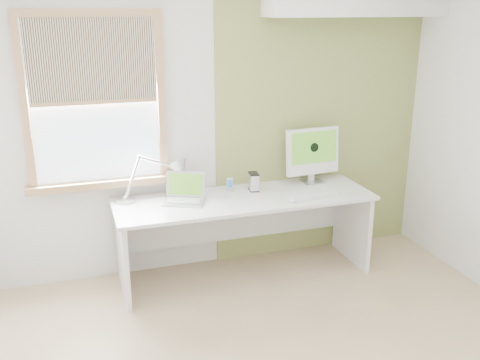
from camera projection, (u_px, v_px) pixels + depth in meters
name	position (u px, v px, depth m)	size (l,w,h in m)	color
room	(296.00, 184.00, 3.13)	(4.04, 3.54, 2.64)	tan
accent_wall	(320.00, 117.00, 5.00)	(2.00, 0.02, 2.60)	olive
window	(95.00, 103.00, 4.32)	(1.20, 0.14, 1.42)	#A97D52
desk	(242.00, 216.00, 4.72)	(2.20, 0.70, 0.73)	silver
desk_lamp	(170.00, 173.00, 4.57)	(0.69, 0.28, 0.39)	silver
laptop	(184.00, 194.00, 4.51)	(0.40, 0.37, 0.23)	silver
phone_dock	(230.00, 188.00, 4.74)	(0.07, 0.07, 0.12)	silver
external_drive	(254.00, 182.00, 4.75)	(0.09, 0.13, 0.16)	silver
imac	(313.00, 152.00, 4.91)	(0.52, 0.18, 0.50)	silver
keyboard	(316.00, 196.00, 4.61)	(0.46, 0.18, 0.02)	white
mouse	(293.00, 200.00, 4.50)	(0.06, 0.10, 0.03)	white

